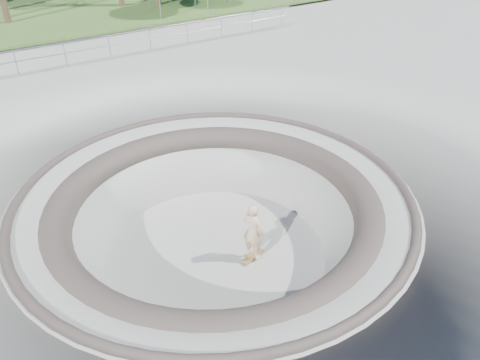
% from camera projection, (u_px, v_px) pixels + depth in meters
% --- Properties ---
extents(ground, '(180.00, 180.00, 0.00)m').
position_uv_depth(ground, '(214.00, 195.00, 12.07)').
color(ground, gray).
rests_on(ground, ground).
extents(skate_bowl, '(14.00, 14.00, 4.10)m').
position_uv_depth(skate_bowl, '(216.00, 249.00, 13.04)').
color(skate_bowl, gray).
rests_on(skate_bowl, ground).
extents(safety_railing, '(25.00, 0.06, 1.03)m').
position_uv_depth(safety_railing, '(65.00, 54.00, 20.06)').
color(safety_railing, '#94959C').
rests_on(safety_railing, ground).
extents(skateboard, '(0.80, 0.41, 0.08)m').
position_uv_depth(skateboard, '(253.00, 256.00, 12.81)').
color(skateboard, olive).
rests_on(skateboard, ground).
extents(skater, '(0.60, 0.72, 1.70)m').
position_uv_depth(skater, '(253.00, 231.00, 12.35)').
color(skater, '#DAB38D').
rests_on(skater, skateboard).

